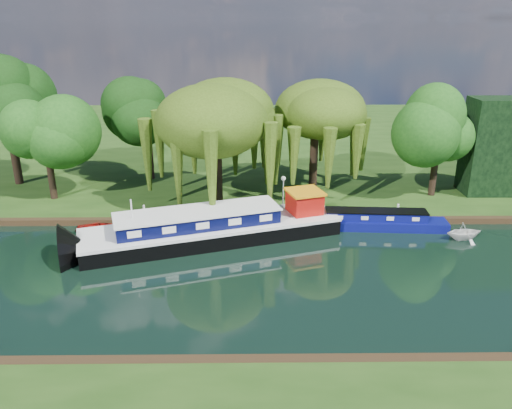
{
  "coord_description": "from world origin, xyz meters",
  "views": [
    {
      "loc": [
        -2.02,
        -26.35,
        14.48
      ],
      "look_at": [
        -1.68,
        4.83,
        2.8
      ],
      "focal_mm": 35.0,
      "sensor_mm": 36.0,
      "label": 1
    }
  ],
  "objects_px": {
    "narrowboat": "(375,221)",
    "white_cruiser": "(463,239)",
    "red_dinghy": "(99,231)",
    "dutch_barge": "(215,227)"
  },
  "relations": [
    {
      "from": "narrowboat",
      "to": "red_dinghy",
      "type": "bearing_deg",
      "value": -175.26
    },
    {
      "from": "red_dinghy",
      "to": "white_cruiser",
      "type": "xyz_separation_m",
      "value": [
        25.83,
        -1.75,
        0.0
      ]
    },
    {
      "from": "red_dinghy",
      "to": "white_cruiser",
      "type": "height_order",
      "value": "white_cruiser"
    },
    {
      "from": "dutch_barge",
      "to": "narrowboat",
      "type": "xyz_separation_m",
      "value": [
        11.63,
        1.9,
        -0.39
      ]
    },
    {
      "from": "narrowboat",
      "to": "white_cruiser",
      "type": "xyz_separation_m",
      "value": [
        5.7,
        -2.05,
        -0.54
      ]
    },
    {
      "from": "narrowboat",
      "to": "white_cruiser",
      "type": "distance_m",
      "value": 6.08
    },
    {
      "from": "dutch_barge",
      "to": "white_cruiser",
      "type": "bearing_deg",
      "value": -18.22
    },
    {
      "from": "red_dinghy",
      "to": "white_cruiser",
      "type": "bearing_deg",
      "value": -99.36
    },
    {
      "from": "narrowboat",
      "to": "white_cruiser",
      "type": "bearing_deg",
      "value": -15.91
    },
    {
      "from": "narrowboat",
      "to": "white_cruiser",
      "type": "height_order",
      "value": "narrowboat"
    }
  ]
}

